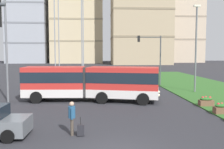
{
  "coord_description": "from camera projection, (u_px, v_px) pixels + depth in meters",
  "views": [
    {
      "loc": [
        -0.84,
        -10.22,
        4.19
      ],
      "look_at": [
        0.57,
        13.44,
        2.2
      ],
      "focal_mm": 40.7,
      "sensor_mm": 36.0,
      "label": 1
    }
  ],
  "objects": [
    {
      "name": "apartment_tower_eastcentre",
      "position": [
        178.0,
        19.0,
        117.26
      ],
      "size": [
        20.26,
        15.7,
        39.71
      ],
      "color": "#C6B299",
      "rests_on": "ground"
    },
    {
      "name": "flower_planter_3",
      "position": [
        206.0,
        101.0,
        19.92
      ],
      "size": [
        1.1,
        0.56,
        0.74
      ],
      "color": "brown",
      "rests_on": "grass_median"
    },
    {
      "name": "apartment_tower_westcentre",
      "position": [
        78.0,
        22.0,
        110.35
      ],
      "size": [
        21.48,
        19.78,
        35.11
      ],
      "color": "beige",
      "rests_on": "ground"
    },
    {
      "name": "car_navy_sedan",
      "position": [
        55.0,
        81.0,
        31.7
      ],
      "size": [
        4.52,
        2.28,
        1.58
      ],
      "color": "#19234C",
      "rests_on": "ground"
    },
    {
      "name": "streetlight_left",
      "position": [
        6.0,
        38.0,
        21.4
      ],
      "size": [
        0.7,
        0.28,
        10.08
      ],
      "color": "slate",
      "rests_on": "ground"
    },
    {
      "name": "flower_planter_2",
      "position": [
        222.0,
        108.0,
        17.37
      ],
      "size": [
        1.1,
        0.56,
        0.74
      ],
      "color": "brown",
      "rests_on": "grass_median"
    },
    {
      "name": "traffic_light_far_right",
      "position": [
        153.0,
        52.0,
        32.47
      ],
      "size": [
        3.21,
        0.28,
        6.42
      ],
      "color": "#474C51",
      "rests_on": "ground"
    },
    {
      "name": "articulated_bus",
      "position": [
        91.0,
        82.0,
        22.16
      ],
      "size": [
        11.94,
        4.29,
        3.0
      ],
      "color": "red",
      "rests_on": "ground"
    },
    {
      "name": "pedestrian_crossing",
      "position": [
        72.0,
        116.0,
        12.96
      ],
      "size": [
        0.36,
        0.58,
        1.74
      ],
      "color": "#4C4238",
      "rests_on": "ground"
    },
    {
      "name": "apartment_tower_west",
      "position": [
        28.0,
        16.0,
        108.3
      ],
      "size": [
        16.53,
        15.24,
        40.19
      ],
      "color": "#9EA3AD",
      "rests_on": "ground"
    },
    {
      "name": "rolling_suitcase",
      "position": [
        81.0,
        130.0,
        12.84
      ],
      "size": [
        0.38,
        0.27,
        0.97
      ],
      "color": "#232328",
      "rests_on": "ground"
    },
    {
      "name": "apartment_tower_centre",
      "position": [
        140.0,
        0.0,
        96.08
      ],
      "size": [
        21.73,
        17.98,
        48.38
      ],
      "color": "tan",
      "rests_on": "ground"
    },
    {
      "name": "streetlight_median",
      "position": [
        196.0,
        45.0,
        26.76
      ],
      "size": [
        0.7,
        0.28,
        9.22
      ],
      "color": "slate",
      "rests_on": "ground"
    }
  ]
}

